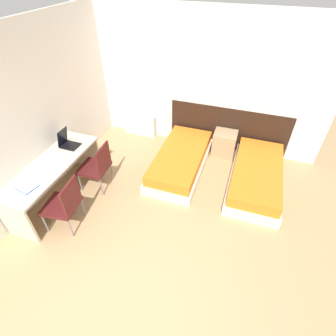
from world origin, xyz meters
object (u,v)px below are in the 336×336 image
chair_near_laptop (97,165)px  bed_near_door (256,176)px  bed_near_window (181,160)px  laptop (68,143)px  chair_near_notebook (64,203)px  nightstand (224,144)px

chair_near_laptop → bed_near_door: bearing=16.1°
bed_near_window → bed_near_door: 1.43m
bed_near_window → laptop: 2.09m
bed_near_door → chair_near_notebook: 3.28m
bed_near_door → chair_near_notebook: chair_near_notebook is taller
bed_near_door → laptop: size_ratio=6.03×
laptop → chair_near_laptop: bearing=-5.0°
nightstand → chair_near_laptop: bearing=-138.8°
chair_near_notebook → laptop: laptop is taller
chair_near_laptop → laptop: laptop is taller
bed_near_window → nightstand: size_ratio=3.64×
nightstand → chair_near_laptop: chair_near_laptop is taller
bed_near_window → chair_near_notebook: bearing=-123.2°
chair_near_laptop → chair_near_notebook: same height
chair_near_laptop → bed_near_window: bearing=34.2°
bed_near_window → bed_near_door: (1.43, 0.00, 0.00)m
bed_near_window → chair_near_notebook: 2.27m
chair_near_laptop → laptop: (-0.55, 0.06, 0.32)m
bed_near_window → chair_near_laptop: chair_near_laptop is taller
chair_near_laptop → chair_near_notebook: size_ratio=1.00×
bed_near_window → chair_near_notebook: (-1.23, -1.88, 0.29)m
bed_near_door → bed_near_window: bearing=180.0°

